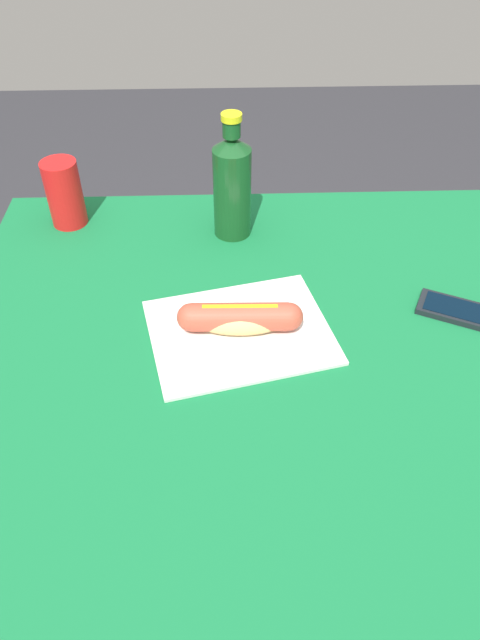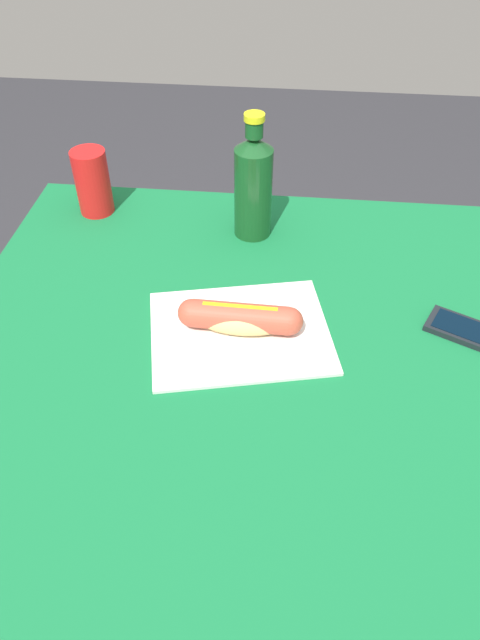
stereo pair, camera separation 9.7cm
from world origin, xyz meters
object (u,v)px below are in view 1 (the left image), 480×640
at_px(hot_dog, 240,318).
at_px(drinking_cup, 64,193).
at_px(soda_bottle, 232,185).
at_px(cell_phone, 456,310).

xyz_separation_m(hot_dog, drinking_cup, (-0.34, 0.35, 0.03)).
xyz_separation_m(soda_bottle, drinking_cup, (-0.34, 0.05, -0.04)).
bearing_deg(cell_phone, soda_bottle, 145.70).
height_order(cell_phone, soda_bottle, soda_bottle).
bearing_deg(hot_dog, cell_phone, 5.94).
relative_size(cell_phone, drinking_cup, 1.04).
bearing_deg(soda_bottle, hot_dog, -88.99).
bearing_deg(hot_dog, drinking_cup, 134.74).
xyz_separation_m(hot_dog, cell_phone, (0.38, 0.04, -0.03)).
xyz_separation_m(cell_phone, drinking_cup, (-0.72, 0.31, 0.06)).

